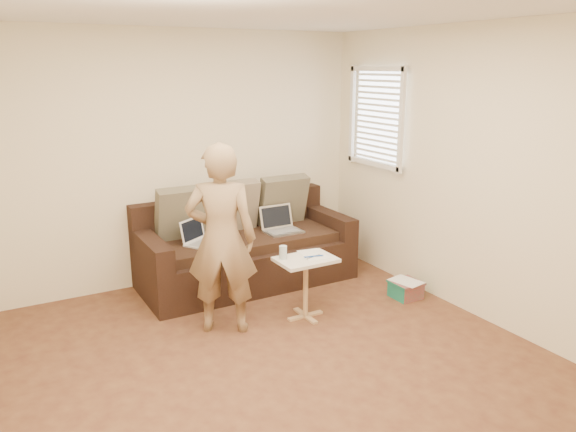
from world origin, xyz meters
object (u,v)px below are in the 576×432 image
(side_table, at_px, (306,288))
(drinking_glass, at_px, (283,252))
(sofa, at_px, (246,244))
(laptop_white, at_px, (203,244))
(laptop_silver, at_px, (284,232))
(person, at_px, (221,239))
(striped_box, at_px, (406,289))

(side_table, bearing_deg, drinking_glass, 156.26)
(sofa, height_order, laptop_white, sofa)
(sofa, bearing_deg, laptop_silver, -13.43)
(person, distance_m, drinking_glass, 0.59)
(person, relative_size, drinking_glass, 13.72)
(side_table, bearing_deg, person, 168.67)
(person, bearing_deg, striped_box, -159.55)
(sofa, height_order, striped_box, sofa)
(striped_box, bearing_deg, laptop_white, 146.83)
(side_table, bearing_deg, laptop_white, 120.77)
(laptop_white, bearing_deg, drinking_glass, -98.36)
(laptop_silver, bearing_deg, sofa, 165.60)
(laptop_silver, bearing_deg, side_table, -108.45)
(laptop_white, distance_m, drinking_glass, 1.00)
(side_table, bearing_deg, sofa, 95.33)
(sofa, distance_m, person, 1.17)
(person, height_order, drinking_glass, person)
(sofa, relative_size, laptop_white, 6.45)
(side_table, distance_m, drinking_glass, 0.40)
(side_table, xyz_separation_m, drinking_glass, (-0.19, 0.08, 0.35))
(laptop_white, xyz_separation_m, person, (-0.15, -0.84, 0.30))
(person, height_order, side_table, person)
(laptop_silver, distance_m, laptop_white, 0.89)
(drinking_glass, relative_size, striped_box, 0.43)
(laptop_silver, bearing_deg, drinking_glass, -120.33)
(person, distance_m, striped_box, 2.00)
(laptop_white, bearing_deg, person, -132.51)
(person, bearing_deg, laptop_silver, -114.21)
(laptop_silver, distance_m, striped_box, 1.39)
(laptop_white, xyz_separation_m, striped_box, (1.69, -1.10, -0.43))
(drinking_glass, height_order, striped_box, drinking_glass)
(drinking_glass, bearing_deg, side_table, -23.74)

